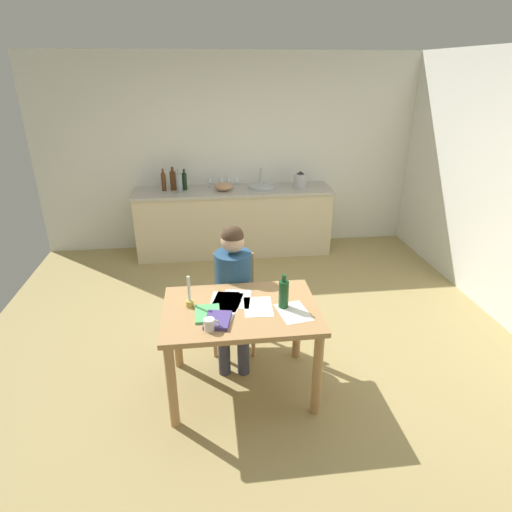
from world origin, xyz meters
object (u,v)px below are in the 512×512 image
(chair_at_table, at_px, (234,297))
(coffee_mug, at_px, (210,324))
(mixing_bowl, at_px, (224,186))
(bottle_vinegar, at_px, (173,180))
(wine_glass_by_kettle, at_px, (229,179))
(book_magazine, at_px, (207,314))
(bottle_sauce, at_px, (185,181))
(wine_glass_back_left, at_px, (222,179))
(dining_table, at_px, (241,322))
(stovetop_kettle, at_px, (300,180))
(bottle_oil, at_px, (164,182))
(wine_glass_back_right, at_px, (210,179))
(wine_bottle_on_table, at_px, (284,294))
(bottle_wine_red, at_px, (179,183))
(wine_glass_near_sink, at_px, (236,178))
(book_cookery, at_px, (218,320))
(candlestick, at_px, (190,298))
(person_seated, at_px, (233,285))
(sink_unit, at_px, (262,187))

(chair_at_table, relative_size, coffee_mug, 7.65)
(mixing_bowl, bearing_deg, bottle_vinegar, 169.91)
(bottle_vinegar, relative_size, wine_glass_by_kettle, 1.98)
(book_magazine, distance_m, bottle_sauce, 2.96)
(wine_glass_by_kettle, height_order, wine_glass_back_left, same)
(dining_table, height_order, stovetop_kettle, stovetop_kettle)
(wine_glass_back_left, bearing_deg, bottle_oil, -171.92)
(wine_glass_by_kettle, xyz_separation_m, wine_glass_back_right, (-0.26, 0.00, 0.00))
(wine_glass_by_kettle, bearing_deg, wine_bottle_on_table, -85.85)
(bottle_wine_red, bearing_deg, book_magazine, -83.87)
(wine_glass_near_sink, bearing_deg, book_magazine, -98.51)
(book_cookery, xyz_separation_m, bottle_sauce, (-0.31, 3.04, 0.26))
(candlestick, relative_size, book_cookery, 1.10)
(coffee_mug, height_order, candlestick, candlestick)
(candlestick, xyz_separation_m, wine_glass_near_sink, (0.58, 2.90, 0.20))
(dining_table, bearing_deg, wine_glass_back_right, 92.97)
(person_seated, height_order, stovetop_kettle, person_seated)
(stovetop_kettle, height_order, wine_glass_back_left, stovetop_kettle)
(person_seated, bearing_deg, wine_glass_near_sink, 84.80)
(wine_bottle_on_table, height_order, bottle_oil, bottle_oil)
(chair_at_table, bearing_deg, wine_bottle_on_table, -63.73)
(candlestick, relative_size, mixing_bowl, 1.03)
(candlestick, distance_m, book_cookery, 0.32)
(book_magazine, bearing_deg, chair_at_table, 70.23)
(wine_bottle_on_table, distance_m, bottle_sauce, 3.01)
(dining_table, relative_size, sink_unit, 3.22)
(person_seated, xyz_separation_m, book_magazine, (-0.23, -0.56, 0.07))
(dining_table, distance_m, stovetop_kettle, 3.04)
(wine_bottle_on_table, relative_size, stovetop_kettle, 1.21)
(wine_glass_near_sink, bearing_deg, coffee_mug, -97.77)
(person_seated, relative_size, book_cookery, 5.22)
(dining_table, height_order, bottle_sauce, bottle_sauce)
(chair_at_table, xyz_separation_m, wine_glass_near_sink, (0.21, 2.32, 0.53))
(book_cookery, distance_m, wine_glass_by_kettle, 3.16)
(wine_bottle_on_table, bearing_deg, bottle_wine_red, 107.45)
(bottle_oil, bearing_deg, bottle_sauce, 3.15)
(sink_unit, height_order, bottle_wine_red, bottle_wine_red)
(wine_glass_by_kettle, relative_size, wine_glass_back_left, 1.00)
(dining_table, relative_size, wine_glass_back_left, 7.53)
(candlestick, height_order, book_magazine, candlestick)
(candlestick, xyz_separation_m, wine_glass_back_right, (0.22, 2.90, 0.20))
(wine_glass_by_kettle, bearing_deg, mixing_bowl, -112.12)
(person_seated, height_order, book_magazine, person_seated)
(bottle_wine_red, xyz_separation_m, stovetop_kettle, (1.61, 0.07, -0.03))
(wine_glass_near_sink, bearing_deg, stovetop_kettle, -9.90)
(wine_bottle_on_table, xyz_separation_m, stovetop_kettle, (0.75, 2.84, 0.14))
(person_seated, bearing_deg, coffee_mug, -105.88)
(bottle_wine_red, height_order, wine_glass_back_right, bottle_wine_red)
(book_cookery, distance_m, bottle_wine_red, 2.95)
(person_seated, xyz_separation_m, wine_glass_back_right, (-0.13, 2.47, 0.33))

